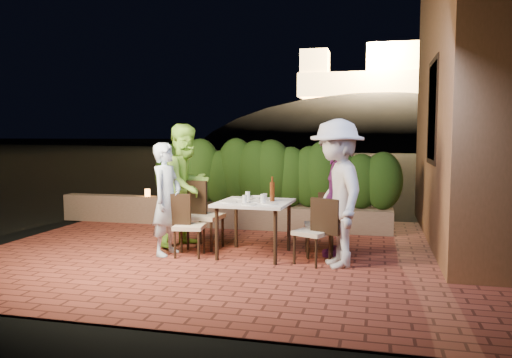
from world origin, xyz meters
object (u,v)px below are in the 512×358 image
(chair_left_front, at_px, (190,225))
(chair_right_front, at_px, (312,231))
(bowl, at_px, (256,197))
(chair_left_back, at_px, (205,215))
(beer_bottle, at_px, (272,189))
(diner_purple, at_px, (340,196))
(diner_green, at_px, (186,186))
(parapet_lamp, at_px, (147,193))
(diner_blue, at_px, (167,199))
(diner_white, at_px, (337,193))
(dining_table, at_px, (254,228))
(chair_right_back, at_px, (319,224))

(chair_left_front, xyz_separation_m, chair_right_front, (1.69, -0.02, 0.00))
(bowl, relative_size, chair_left_back, 0.17)
(beer_bottle, relative_size, diner_purple, 0.21)
(diner_green, relative_size, parapet_lamp, 12.99)
(beer_bottle, xyz_separation_m, diner_purple, (0.90, 0.19, -0.09))
(chair_right_front, xyz_separation_m, diner_blue, (-2.02, 0.03, 0.34))
(chair_right_front, bearing_deg, chair_left_front, 24.45)
(beer_bottle, height_order, chair_right_front, beer_bottle)
(bowl, xyz_separation_m, diner_white, (1.18, -0.57, 0.16))
(diner_purple, bearing_deg, bowl, -77.37)
(chair_right_front, bearing_deg, dining_table, 7.49)
(chair_right_back, bearing_deg, diner_blue, 2.54)
(chair_left_front, height_order, chair_right_front, chair_right_front)
(diner_blue, xyz_separation_m, diner_purple, (2.33, 0.49, 0.05))
(beer_bottle, relative_size, chair_left_front, 0.40)
(dining_table, xyz_separation_m, chair_right_back, (0.87, 0.23, 0.06))
(bowl, bearing_deg, chair_left_back, -179.00)
(bowl, distance_m, diner_white, 1.32)
(beer_bottle, relative_size, diner_green, 0.19)
(chair_left_front, distance_m, diner_green, 0.79)
(chair_right_front, height_order, diner_white, diner_white)
(chair_left_front, bearing_deg, chair_right_front, -7.71)
(chair_left_back, relative_size, diner_blue, 0.64)
(diner_green, bearing_deg, diner_white, -82.46)
(chair_right_back, distance_m, parapet_lamp, 3.89)
(diner_blue, height_order, diner_green, diner_green)
(chair_right_front, distance_m, diner_purple, 0.73)
(chair_right_back, xyz_separation_m, diner_white, (0.28, -0.53, 0.49))
(bowl, distance_m, chair_left_back, 0.81)
(beer_bottle, distance_m, chair_left_back, 1.14)
(chair_left_front, height_order, diner_blue, diner_blue)
(diner_green, height_order, diner_white, diner_white)
(dining_table, distance_m, diner_purple, 1.25)
(beer_bottle, xyz_separation_m, chair_left_front, (-1.09, -0.31, -0.49))
(dining_table, distance_m, chair_right_back, 0.90)
(dining_table, height_order, beer_bottle, beer_bottle)
(chair_right_back, bearing_deg, bowl, -12.89)
(chair_right_front, xyz_separation_m, diner_green, (-1.95, 0.59, 0.48))
(beer_bottle, relative_size, chair_left_back, 0.35)
(chair_left_back, height_order, chair_right_front, chair_left_back)
(beer_bottle, distance_m, chair_right_back, 0.81)
(diner_white, bearing_deg, dining_table, -125.83)
(dining_table, bearing_deg, diner_green, 163.66)
(beer_bottle, distance_m, diner_blue, 1.46)
(diner_purple, bearing_deg, dining_table, -63.91)
(bowl, relative_size, diner_blue, 0.11)
(chair_left_front, relative_size, chair_left_back, 0.87)
(dining_table, relative_size, chair_left_back, 0.98)
(bowl, relative_size, diner_green, 0.09)
(beer_bottle, xyz_separation_m, diner_blue, (-1.43, -0.31, -0.14))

